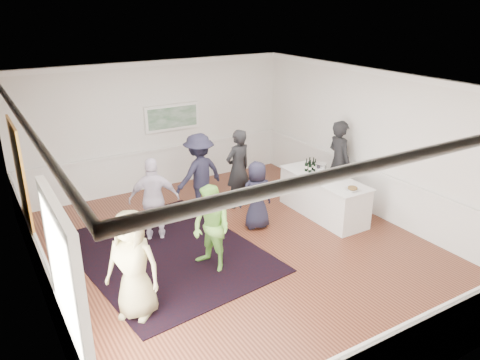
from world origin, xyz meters
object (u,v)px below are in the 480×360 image
guest_lilac (154,199)px  nut_bowl (352,189)px  guest_dark_a (199,174)px  guest_dark_b (238,169)px  guest_navy (257,195)px  guest_green (211,228)px  serving_table (323,196)px  bartender (339,163)px  guest_tan (133,265)px  ice_bucket (321,169)px

guest_lilac → nut_bowl: guest_lilac is taller
guest_dark_a → guest_dark_b: 0.92m
nut_bowl → guest_navy: bearing=143.9°
nut_bowl → guest_lilac: bearing=153.4°
guest_green → serving_table: bearing=84.7°
guest_dark_b → bartender: bearing=144.1°
guest_lilac → guest_dark_b: (2.22, 0.48, 0.08)m
guest_dark_a → guest_dark_b: guest_dark_b is taller
guest_tan → ice_bucket: size_ratio=6.71×
guest_dark_a → ice_bucket: guest_dark_a is taller
guest_tan → ice_bucket: guest_tan is taller
ice_bucket → guest_dark_a: bearing=150.1°
ice_bucket → guest_tan: bearing=-162.8°
guest_tan → guest_lilac: guest_tan is taller
guest_lilac → guest_dark_a: (1.32, 0.66, 0.07)m
guest_dark_b → serving_table: bearing=124.5°
guest_lilac → ice_bucket: (3.67, -0.69, 0.17)m
guest_dark_a → guest_navy: 1.49m
guest_dark_a → ice_bucket: (2.34, -1.35, 0.10)m
guest_tan → serving_table: bearing=60.0°
guest_green → guest_dark_b: bearing=121.8°
guest_dark_a → guest_dark_b: bearing=156.9°
bartender → nut_bowl: bearing=155.4°
serving_table → guest_navy: guest_navy is taller
guest_tan → guest_navy: guest_tan is taller
guest_green → ice_bucket: bearing=88.1°
guest_lilac → guest_dark_a: 1.48m
guest_green → nut_bowl: (3.14, -0.19, 0.15)m
serving_table → guest_tan: bearing=-165.0°
guest_dark_a → bartender: bearing=146.5°
bartender → guest_lilac: size_ratio=1.18×
serving_table → nut_bowl: 1.01m
guest_dark_b → nut_bowl: (1.35, -2.28, 0.02)m
guest_dark_b → guest_lilac: bearing=1.9°
bartender → guest_green: 4.06m
guest_navy → nut_bowl: guest_navy is taller
guest_navy → guest_dark_a: bearing=-52.7°
bartender → ice_bucket: bearing=109.8°
guest_lilac → ice_bucket: guest_lilac is taller
guest_lilac → guest_dark_b: bearing=-146.2°
bartender → nut_bowl: 1.48m
guest_dark_b → nut_bowl: size_ratio=6.92×
ice_bucket → nut_bowl: (-0.09, -1.11, -0.08)m
serving_table → guest_navy: size_ratio=1.53×
bartender → guest_dark_b: 2.36m
serving_table → guest_navy: 1.65m
bartender → serving_table: bearing=123.6°
bartender → ice_bucket: 0.70m
guest_green → guest_lilac: bearing=177.6°
guest_navy → guest_tan: bearing=35.6°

